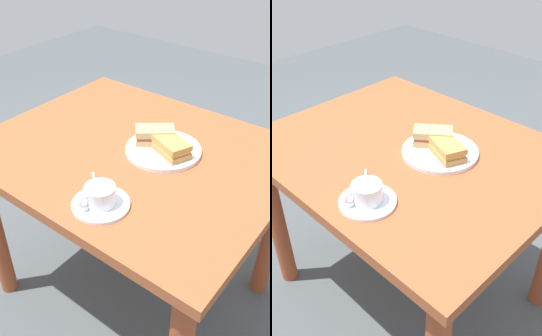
{
  "view_description": "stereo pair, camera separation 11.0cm",
  "coord_description": "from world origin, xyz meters",
  "views": [
    {
      "loc": [
        -0.7,
        0.88,
        1.42
      ],
      "look_at": [
        -0.1,
        0.12,
        0.75
      ],
      "focal_mm": 42.1,
      "sensor_mm": 36.0,
      "label": 1
    },
    {
      "loc": [
        -0.78,
        0.81,
        1.42
      ],
      "look_at": [
        -0.1,
        0.12,
        0.75
      ],
      "focal_mm": 42.1,
      "sensor_mm": 36.0,
      "label": 2
    }
  ],
  "objects": [
    {
      "name": "sandwich_back",
      "position": [
        -0.04,
        -0.06,
        0.76
      ],
      "size": [
        0.14,
        0.14,
        0.05
      ],
      "color": "tan",
      "rests_on": "sandwich_plate"
    },
    {
      "name": "spoon",
      "position": [
        -0.05,
        0.24,
        0.73
      ],
      "size": [
        0.08,
        0.07,
        0.01
      ],
      "color": "silver",
      "rests_on": "coffee_saucer"
    },
    {
      "name": "ground_plane",
      "position": [
        0.0,
        0.0,
        0.0
      ],
      "size": [
        6.0,
        6.0,
        0.0
      ],
      "primitive_type": "plane",
      "color": "#484E51"
    },
    {
      "name": "sandwich_plate",
      "position": [
        -0.09,
        -0.05,
        0.73
      ],
      "size": [
        0.25,
        0.25,
        0.01
      ],
      "primitive_type": "cylinder",
      "color": "white",
      "rests_on": "dining_table"
    },
    {
      "name": "dining_table",
      "position": [
        0.0,
        0.0,
        0.59
      ],
      "size": [
        1.0,
        0.82,
        0.72
      ],
      "color": "brown",
      "rests_on": "ground_plane"
    },
    {
      "name": "coffee_saucer",
      "position": [
        -0.11,
        0.29,
        0.72
      ],
      "size": [
        0.16,
        0.16,
        0.01
      ],
      "primitive_type": "cylinder",
      "color": "white",
      "rests_on": "dining_table"
    },
    {
      "name": "coffee_cup",
      "position": [
        -0.11,
        0.29,
        0.76
      ],
      "size": [
        0.09,
        0.11,
        0.06
      ],
      "color": "white",
      "rests_on": "coffee_saucer"
    },
    {
      "name": "sandwich_front",
      "position": [
        -0.12,
        -0.04,
        0.76
      ],
      "size": [
        0.16,
        0.12,
        0.05
      ],
      "color": "#B6854A",
      "rests_on": "sandwich_plate"
    }
  ]
}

